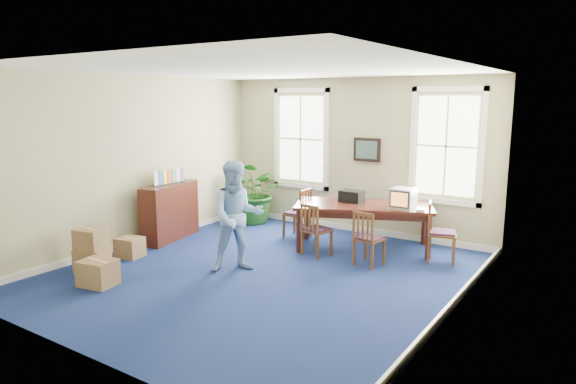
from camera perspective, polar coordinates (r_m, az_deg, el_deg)
The scene contains 25 objects.
floor at distance 8.39m, azimuth -2.87°, elevation -8.98°, with size 6.50×6.50×0.00m, color navy.
ceiling at distance 7.93m, azimuth -3.09°, elevation 13.41°, with size 6.50×6.50×0.00m, color white.
wall_back at distance 10.77m, azimuth 7.40°, elevation 3.99°, with size 6.50×6.50×0.00m, color tan.
wall_front at distance 5.77m, azimuth -22.58°, elevation -2.19°, with size 6.50×6.50×0.00m, color tan.
wall_left at distance 10.07m, azimuth -16.85°, elevation 3.20°, with size 6.50×6.50×0.00m, color tan.
wall_right at distance 6.69m, azimuth 18.15°, elevation -0.28°, with size 6.50×6.50×0.00m, color tan.
baseboard_back at distance 11.01m, azimuth 7.14°, elevation -4.01°, with size 6.00×0.04×0.12m, color white.
baseboard_left at distance 10.34m, azimuth -16.30°, elevation -5.31°, with size 0.04×6.50×0.12m, color white.
baseboard_right at distance 7.13m, azimuth 17.21°, elevation -12.52°, with size 0.04×6.50×0.12m, color white.
window_left at distance 11.35m, azimuth 1.47°, elevation 5.92°, with size 1.40×0.12×2.20m, color white, non-canonical shape.
window_right at distance 10.03m, azimuth 17.20°, elevation 4.88°, with size 1.40×0.12×2.20m, color white, non-canonical shape.
wall_picture at distance 10.58m, azimuth 8.76°, elevation 4.66°, with size 0.58×0.06×0.48m, color black, non-canonical shape.
conference_table at distance 9.70m, azimuth 8.37°, elevation -3.79°, with size 2.49×1.13×0.85m, color #411811, non-canonical shape.
crt_tv at distance 9.34m, azimuth 12.69°, elevation -0.68°, with size 0.40×0.43×0.36m, color #B7B7BC, non-canonical shape.
game_console at distance 9.21m, azimuth 14.50°, elevation -1.92°, with size 0.14×0.17×0.04m, color white.
equipment_bag at distance 9.75m, azimuth 7.09°, elevation -0.48°, with size 0.43×0.28×0.22m, color black.
chair_near_left at distance 9.19m, azimuth 3.22°, elevation -4.15°, with size 0.43×0.43×0.95m, color brown, non-canonical shape.
chair_near_right at distance 8.74m, azimuth 9.01°, elevation -5.08°, with size 0.42×0.42×0.94m, color brown, non-canonical shape.
chair_end_left at distance 10.37m, azimuth 1.01°, elevation -2.33°, with size 0.45×0.45×1.00m, color brown, non-canonical shape.
chair_end_right at distance 9.17m, azimuth 16.74°, elevation -4.32°, with size 0.47×0.47×1.04m, color brown, non-canonical shape.
man at distance 8.32m, azimuth -5.68°, elevation -2.71°, with size 0.88×0.68×1.80m, color #83AEE2.
credenza at distance 10.47m, azimuth -12.97°, elevation -2.10°, with size 0.41×1.44×1.13m, color #411811.
brochure_rack at distance 10.33m, azimuth -13.05°, elevation 1.81°, with size 0.13×0.71×0.31m, color #99999E, non-canonical shape.
potted_plant at distance 11.51m, azimuth -3.58°, elevation 0.01°, with size 1.28×1.12×1.43m, color #194814.
cardboard_boxes at distance 8.87m, azimuth -19.79°, elevation -6.00°, with size 1.30×1.30×0.74m, color olive, non-canonical shape.
Camera 1 is at (4.72, -6.36, 2.77)m, focal length 32.00 mm.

